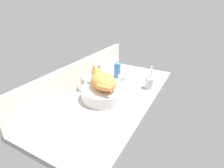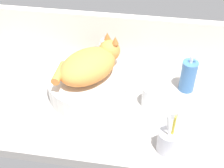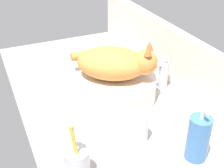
{
  "view_description": "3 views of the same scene",
  "coord_description": "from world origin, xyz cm",
  "px_view_note": "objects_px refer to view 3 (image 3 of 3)",
  "views": [
    {
      "loc": [
        -103.06,
        -56.31,
        66.52
      ],
      "look_at": [
        -0.32,
        -0.88,
        9.61
      ],
      "focal_mm": 28.0,
      "sensor_mm": 36.0,
      "label": 1
    },
    {
      "loc": [
        17.39,
        -90.76,
        86.2
      ],
      "look_at": [
        3.41,
        -2.68,
        10.46
      ],
      "focal_mm": 50.0,
      "sensor_mm": 36.0,
      "label": 2
    },
    {
      "loc": [
        83.61,
        -37.7,
        63.75
      ],
      "look_at": [
        2.92,
        -1.72,
        11.49
      ],
      "focal_mm": 50.0,
      "sensor_mm": 36.0,
      "label": 3
    }
  ],
  "objects_px": {
    "faucet": "(161,71)",
    "soap_dispenser": "(198,138)",
    "cat": "(115,63)",
    "sink_basin": "(112,86)",
    "toothbrush_cup": "(77,162)",
    "water_glass": "(136,128)"
  },
  "relations": [
    {
      "from": "sink_basin",
      "to": "faucet",
      "type": "height_order",
      "value": "faucet"
    },
    {
      "from": "toothbrush_cup",
      "to": "water_glass",
      "type": "relative_size",
      "value": 2.06
    },
    {
      "from": "soap_dispenser",
      "to": "toothbrush_cup",
      "type": "relative_size",
      "value": 0.91
    },
    {
      "from": "cat",
      "to": "toothbrush_cup",
      "type": "height_order",
      "value": "cat"
    },
    {
      "from": "cat",
      "to": "faucet",
      "type": "xyz_separation_m",
      "value": [
        0.01,
        0.19,
        -0.07
      ]
    },
    {
      "from": "cat",
      "to": "water_glass",
      "type": "height_order",
      "value": "cat"
    },
    {
      "from": "faucet",
      "to": "sink_basin",
      "type": "bearing_deg",
      "value": -96.27
    },
    {
      "from": "cat",
      "to": "soap_dispenser",
      "type": "distance_m",
      "value": 0.4
    },
    {
      "from": "sink_basin",
      "to": "faucet",
      "type": "xyz_separation_m",
      "value": [
        0.02,
        0.2,
        0.03
      ]
    },
    {
      "from": "faucet",
      "to": "soap_dispenser",
      "type": "relative_size",
      "value": 0.8
    },
    {
      "from": "cat",
      "to": "soap_dispenser",
      "type": "height_order",
      "value": "cat"
    },
    {
      "from": "soap_dispenser",
      "to": "cat",
      "type": "bearing_deg",
      "value": -168.82
    },
    {
      "from": "toothbrush_cup",
      "to": "sink_basin",
      "type": "bearing_deg",
      "value": 142.97
    },
    {
      "from": "faucet",
      "to": "cat",
      "type": "bearing_deg",
      "value": -94.42
    },
    {
      "from": "sink_basin",
      "to": "soap_dispenser",
      "type": "xyz_separation_m",
      "value": [
        0.39,
        0.09,
        0.03
      ]
    },
    {
      "from": "faucet",
      "to": "soap_dispenser",
      "type": "height_order",
      "value": "soap_dispenser"
    },
    {
      "from": "cat",
      "to": "faucet",
      "type": "bearing_deg",
      "value": 85.58
    },
    {
      "from": "cat",
      "to": "faucet",
      "type": "distance_m",
      "value": 0.2
    },
    {
      "from": "sink_basin",
      "to": "cat",
      "type": "bearing_deg",
      "value": 57.52
    },
    {
      "from": "sink_basin",
      "to": "cat",
      "type": "height_order",
      "value": "cat"
    },
    {
      "from": "soap_dispenser",
      "to": "toothbrush_cup",
      "type": "height_order",
      "value": "toothbrush_cup"
    },
    {
      "from": "cat",
      "to": "soap_dispenser",
      "type": "xyz_separation_m",
      "value": [
        0.39,
        0.08,
        -0.07
      ]
    }
  ]
}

